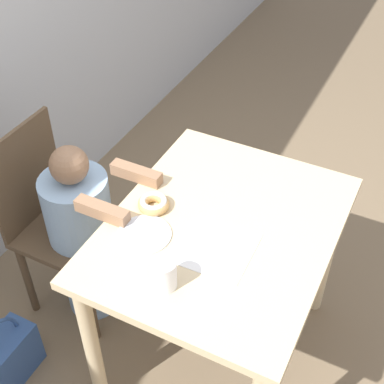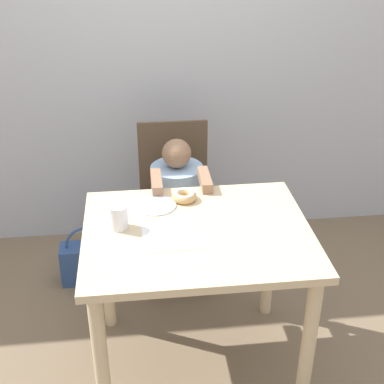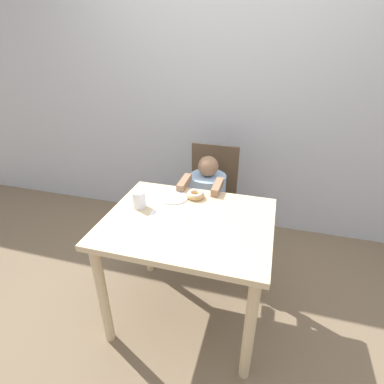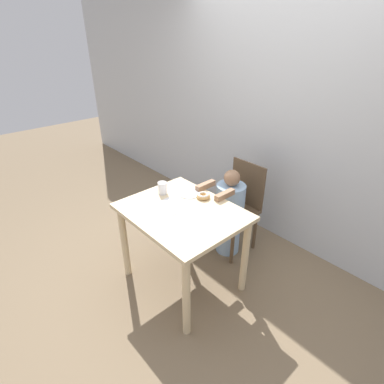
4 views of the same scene
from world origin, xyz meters
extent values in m
plane|color=#7A664C|center=(0.00, 0.00, 0.00)|extent=(12.00, 12.00, 0.00)
cube|color=silver|center=(0.00, 1.27, 1.25)|extent=(8.00, 0.05, 2.50)
cube|color=beige|center=(0.00, 0.00, 0.75)|extent=(0.97, 0.77, 0.03)
cylinder|color=beige|center=(-0.42, -0.33, 0.37)|extent=(0.06, 0.06, 0.73)
cylinder|color=beige|center=(0.42, -0.33, 0.37)|extent=(0.06, 0.06, 0.73)
cylinder|color=beige|center=(-0.42, 0.33, 0.37)|extent=(0.06, 0.06, 0.73)
cylinder|color=beige|center=(0.42, 0.33, 0.37)|extent=(0.06, 0.06, 0.73)
cube|color=brown|center=(-0.03, 0.69, 0.45)|extent=(0.39, 0.42, 0.03)
cube|color=brown|center=(-0.03, 0.88, 0.69)|extent=(0.39, 0.02, 0.46)
cylinder|color=brown|center=(-0.19, 0.51, 0.22)|extent=(0.04, 0.04, 0.44)
cylinder|color=brown|center=(0.13, 0.51, 0.22)|extent=(0.04, 0.04, 0.44)
cylinder|color=brown|center=(-0.19, 0.86, 0.22)|extent=(0.04, 0.04, 0.44)
cylinder|color=brown|center=(0.13, 0.86, 0.22)|extent=(0.04, 0.04, 0.44)
cylinder|color=#99BCE0|center=(-0.03, 0.63, 0.23)|extent=(0.24, 0.24, 0.46)
cylinder|color=#99BCE0|center=(-0.03, 0.63, 0.61)|extent=(0.28, 0.28, 0.30)
sphere|color=#997051|center=(-0.03, 0.63, 0.84)|extent=(0.15, 0.15, 0.15)
cube|color=#997051|center=(-0.15, 0.41, 0.79)|extent=(0.05, 0.21, 0.05)
cube|color=#997051|center=(0.09, 0.41, 0.79)|extent=(0.05, 0.21, 0.05)
torus|color=tan|center=(-0.03, 0.26, 0.79)|extent=(0.12, 0.12, 0.04)
torus|color=white|center=(-0.03, 0.26, 0.80)|extent=(0.10, 0.10, 0.02)
cube|color=white|center=(-0.11, -0.03, 0.77)|extent=(0.25, 0.25, 0.00)
cube|color=#2D4C84|center=(-0.54, 0.72, 0.12)|extent=(0.33, 0.14, 0.24)
torus|color=#2D4C84|center=(-0.54, 0.72, 0.24)|extent=(0.26, 0.02, 0.26)
cylinder|color=white|center=(-0.33, 0.05, 0.82)|extent=(0.08, 0.08, 0.11)
cylinder|color=silver|center=(-0.17, 0.22, 0.77)|extent=(0.19, 0.19, 0.01)
camera|label=1|loc=(-1.25, -0.51, 2.11)|focal=50.00mm
camera|label=2|loc=(-0.24, -1.90, 1.99)|focal=50.00mm
camera|label=3|loc=(0.42, -1.39, 1.72)|focal=28.00mm
camera|label=4|loc=(1.57, -1.31, 2.05)|focal=28.00mm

